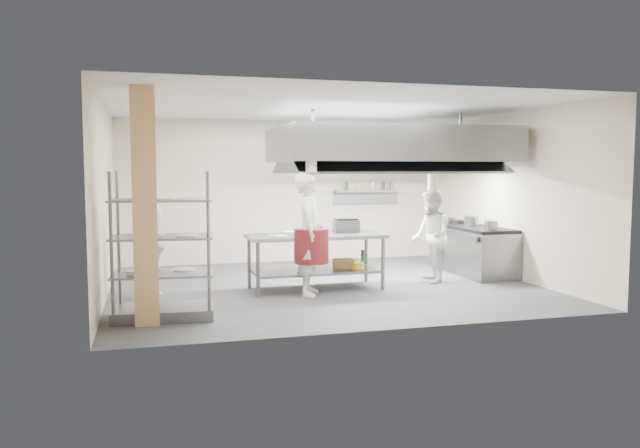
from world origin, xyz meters
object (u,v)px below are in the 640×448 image
object	(u,v)px
island	(316,262)
cooking_range	(473,251)
griddle	(346,226)
stockpot	(471,221)
chef_head	(309,234)
chef_plating	(152,240)
chef_line	(431,236)
pass_rack	(162,245)

from	to	relation	value
island	cooking_range	xyz separation A→B (m)	(3.30, 0.70, -0.04)
griddle	island	bearing A→B (deg)	-151.03
stockpot	cooking_range	bearing A→B (deg)	-62.14
griddle	chef_head	bearing A→B (deg)	-133.44
island	stockpot	world-z (taller)	stockpot
cooking_range	chef_plating	size ratio (longest dim) A/B	1.13
chef_line	chef_plating	size ratio (longest dim) A/B	0.91
cooking_range	chef_line	bearing A→B (deg)	-152.01
cooking_range	griddle	distance (m)	2.79
chef_line	stockpot	distance (m)	1.36
island	chef_line	world-z (taller)	chef_line
island	griddle	distance (m)	0.86
chef_head	chef_plating	size ratio (longest dim) A/B	1.09
island	pass_rack	xyz separation A→B (m)	(-2.47, -1.41, 0.52)
pass_rack	chef_head	bearing A→B (deg)	28.58
stockpot	chef_head	bearing A→B (deg)	-161.16
cooking_range	chef_head	bearing A→B (deg)	-162.02
chef_head	chef_line	world-z (taller)	chef_head
chef_head	stockpot	size ratio (longest dim) A/B	6.98
pass_rack	griddle	xyz separation A→B (m)	(3.08, 1.65, 0.04)
cooking_range	chef_plating	bearing A→B (deg)	-173.52
chef_plating	griddle	distance (m)	3.21
cooking_range	stockpot	xyz separation A→B (m)	(-0.03, 0.05, 0.58)
chef_line	chef_plating	bearing A→B (deg)	-79.59
island	chef_head	xyz separation A→B (m)	(-0.22, -0.44, 0.51)
chef_head	griddle	size ratio (longest dim) A/B	4.59
chef_line	chef_plating	xyz separation A→B (m)	(-4.71, -0.04, 0.08)
chef_plating	cooking_range	bearing A→B (deg)	111.54
cooking_range	chef_line	size ratio (longest dim) A/B	1.23
pass_rack	stockpot	size ratio (longest dim) A/B	7.03
chef_line	chef_plating	world-z (taller)	chef_plating
island	chef_line	distance (m)	2.14
stockpot	pass_rack	bearing A→B (deg)	-159.35
griddle	stockpot	size ratio (longest dim) A/B	1.52
chef_line	cooking_range	bearing A→B (deg)	127.93
cooking_range	chef_head	size ratio (longest dim) A/B	1.03
chef_head	stockpot	bearing A→B (deg)	-54.05
chef_line	stockpot	xyz separation A→B (m)	(1.16, 0.68, 0.19)
griddle	stockpot	distance (m)	2.71
pass_rack	chef_line	xyz separation A→B (m)	(4.58, 1.48, -0.16)
island	cooking_range	world-z (taller)	island
cooking_range	chef_line	world-z (taller)	chef_line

